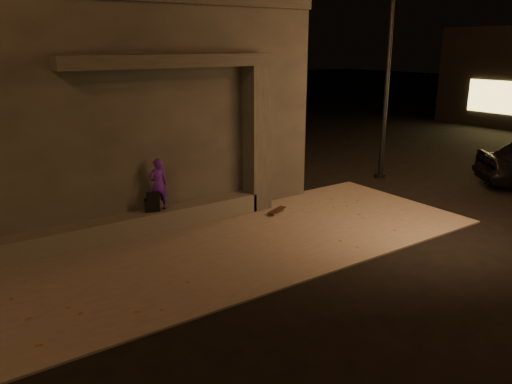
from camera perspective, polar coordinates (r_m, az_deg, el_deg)
ground at (r=9.31m, az=4.79°, el=-9.80°), size 120.00×120.00×0.00m
sidewalk at (r=10.78m, az=-2.00°, el=-5.86°), size 11.00×4.40×0.04m
building at (r=13.69m, az=-16.16°, el=9.53°), size 9.00×5.10×5.22m
ledge at (r=11.52m, az=-13.09°, el=-3.48°), size 6.00×0.55×0.45m
column at (r=12.58m, az=0.11°, el=6.07°), size 0.55×0.55×3.60m
canopy at (r=11.31m, az=-9.53°, el=14.57°), size 5.00×0.70×0.28m
skateboarder at (r=11.45m, az=-11.10°, el=0.85°), size 0.44×0.29×1.20m
backpack at (r=11.51m, az=-11.79°, el=-1.38°), size 0.39×0.32×0.48m
skateboard at (r=12.59m, az=2.37°, el=-2.11°), size 0.71×0.44×0.08m
street_lamp_2 at (r=16.08m, az=14.98°, el=15.34°), size 0.36×0.36×6.93m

